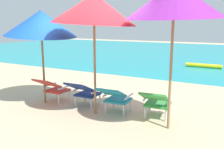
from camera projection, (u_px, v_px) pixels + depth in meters
ground_plane at (156, 78)px, 9.19m from camera, size 40.00×40.00×0.00m
ocean_band at (199, 54)px, 16.75m from camera, size 40.00×18.00×0.01m
swim_buoy at (204, 66)px, 11.42m from camera, size 1.60×0.18×0.18m
lounge_chair_far_left at (52, 87)px, 6.27m from camera, size 0.55×0.87×0.68m
lounge_chair_near_left at (84, 91)px, 5.90m from camera, size 0.57×0.89×0.68m
lounge_chair_near_right at (115, 97)px, 5.44m from camera, size 0.60×0.91×0.68m
lounge_chair_far_right at (156, 101)px, 5.14m from camera, size 0.63×0.93×0.68m
beach_umbrella_left at (41, 23)px, 5.95m from camera, size 2.25×2.23×2.36m
beach_umbrella_center at (94, 9)px, 5.10m from camera, size 1.91×1.88×2.64m
beach_umbrella_right at (174, 1)px, 4.30m from camera, size 1.83×1.86×2.73m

